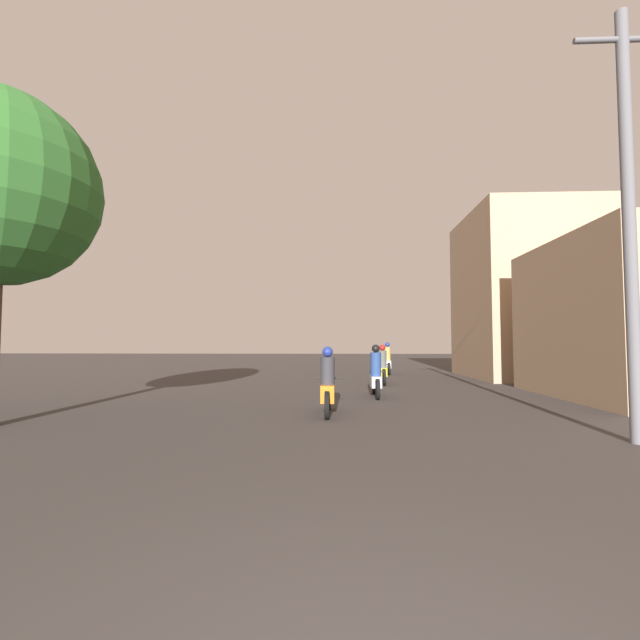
{
  "coord_description": "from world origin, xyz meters",
  "views": [
    {
      "loc": [
        -0.19,
        -1.59,
        1.63
      ],
      "look_at": [
        -0.99,
        16.39,
        2.58
      ],
      "focal_mm": 24.0,
      "sensor_mm": 36.0,
      "label": 1
    }
  ],
  "objects_px": {
    "motorcycle_yellow": "(382,368)",
    "building_right_far": "(527,295)",
    "motorcycle_white": "(387,361)",
    "building_right_near": "(626,318)",
    "motorcycle_silver": "(376,376)",
    "motorcycle_orange": "(328,387)",
    "utility_pole_near": "(629,212)"
  },
  "relations": [
    {
      "from": "motorcycle_white",
      "to": "motorcycle_orange",
      "type": "bearing_deg",
      "value": -94.21
    },
    {
      "from": "motorcycle_yellow",
      "to": "building_right_near",
      "type": "height_order",
      "value": "building_right_near"
    },
    {
      "from": "motorcycle_orange",
      "to": "motorcycle_yellow",
      "type": "bearing_deg",
      "value": 69.62
    },
    {
      "from": "motorcycle_silver",
      "to": "motorcycle_orange",
      "type": "bearing_deg",
      "value": -104.18
    },
    {
      "from": "motorcycle_yellow",
      "to": "building_right_near",
      "type": "xyz_separation_m",
      "value": [
        6.7,
        -4.05,
        1.72
      ]
    },
    {
      "from": "motorcycle_white",
      "to": "motorcycle_silver",
      "type": "bearing_deg",
      "value": -90.29
    },
    {
      "from": "motorcycle_yellow",
      "to": "building_right_far",
      "type": "height_order",
      "value": "building_right_far"
    },
    {
      "from": "utility_pole_near",
      "to": "motorcycle_yellow",
      "type": "bearing_deg",
      "value": 107.84
    },
    {
      "from": "motorcycle_white",
      "to": "building_right_far",
      "type": "xyz_separation_m",
      "value": [
        6.34,
        -1.86,
        3.18
      ]
    },
    {
      "from": "utility_pole_near",
      "to": "building_right_far",
      "type": "bearing_deg",
      "value": 73.01
    },
    {
      "from": "motorcycle_silver",
      "to": "motorcycle_yellow",
      "type": "bearing_deg",
      "value": 90.43
    },
    {
      "from": "motorcycle_orange",
      "to": "motorcycle_silver",
      "type": "distance_m",
      "value": 3.44
    },
    {
      "from": "motorcycle_white",
      "to": "building_right_near",
      "type": "distance_m",
      "value": 11.22
    },
    {
      "from": "motorcycle_orange",
      "to": "motorcycle_white",
      "type": "relative_size",
      "value": 0.93
    },
    {
      "from": "motorcycle_yellow",
      "to": "building_right_near",
      "type": "relative_size",
      "value": 0.31
    },
    {
      "from": "motorcycle_yellow",
      "to": "motorcycle_orange",
      "type": "bearing_deg",
      "value": -110.6
    },
    {
      "from": "motorcycle_white",
      "to": "building_right_near",
      "type": "bearing_deg",
      "value": -49.6
    },
    {
      "from": "building_right_near",
      "to": "utility_pole_near",
      "type": "distance_m",
      "value": 6.84
    },
    {
      "from": "motorcycle_yellow",
      "to": "building_right_near",
      "type": "distance_m",
      "value": 8.02
    },
    {
      "from": "motorcycle_yellow",
      "to": "motorcycle_white",
      "type": "xyz_separation_m",
      "value": [
        0.8,
        5.34,
        0.04
      ]
    },
    {
      "from": "motorcycle_orange",
      "to": "building_right_far",
      "type": "xyz_separation_m",
      "value": [
        9.09,
        10.59,
        3.23
      ]
    },
    {
      "from": "building_right_near",
      "to": "building_right_far",
      "type": "bearing_deg",
      "value": 86.64
    },
    {
      "from": "building_right_far",
      "to": "building_right_near",
      "type": "bearing_deg",
      "value": -93.36
    },
    {
      "from": "motorcycle_orange",
      "to": "motorcycle_yellow",
      "type": "height_order",
      "value": "motorcycle_yellow"
    },
    {
      "from": "motorcycle_orange",
      "to": "motorcycle_white",
      "type": "distance_m",
      "value": 12.75
    },
    {
      "from": "building_right_near",
      "to": "utility_pole_near",
      "type": "xyz_separation_m",
      "value": [
        -3.58,
        -5.64,
        1.46
      ]
    },
    {
      "from": "motorcycle_yellow",
      "to": "motorcycle_white",
      "type": "bearing_deg",
      "value": 76.27
    },
    {
      "from": "motorcycle_white",
      "to": "building_right_near",
      "type": "xyz_separation_m",
      "value": [
        5.9,
        -9.39,
        1.68
      ]
    },
    {
      "from": "motorcycle_yellow",
      "to": "building_right_far",
      "type": "relative_size",
      "value": 0.25
    },
    {
      "from": "motorcycle_yellow",
      "to": "building_right_far",
      "type": "xyz_separation_m",
      "value": [
        7.14,
        3.48,
        3.22
      ]
    },
    {
      "from": "building_right_far",
      "to": "utility_pole_near",
      "type": "relative_size",
      "value": 1.06
    },
    {
      "from": "motorcycle_orange",
      "to": "building_right_near",
      "type": "bearing_deg",
      "value": 14.45
    }
  ]
}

